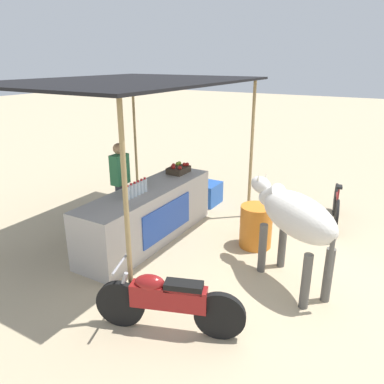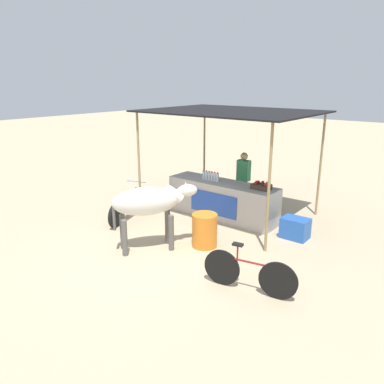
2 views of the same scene
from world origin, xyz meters
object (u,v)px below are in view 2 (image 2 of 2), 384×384
(motorcycle_parked, at_px, (128,203))
(cow, at_px, (149,203))
(bicycle_leaning, at_px, (249,273))
(water_barrel, at_px, (205,230))
(vendor_behind_counter, at_px, (243,181))
(cooler_box, at_px, (295,228))
(fruit_crate, at_px, (261,186))
(stall_counter, at_px, (222,200))

(motorcycle_parked, bearing_deg, cow, -28.44)
(bicycle_leaning, bearing_deg, water_barrel, 149.11)
(water_barrel, distance_m, motorcycle_parked, 2.58)
(cow, xyz_separation_m, bicycle_leaning, (2.52, -0.17, -0.68))
(cow, distance_m, motorcycle_parked, 2.07)
(vendor_behind_counter, relative_size, cooler_box, 2.75)
(fruit_crate, bearing_deg, stall_counter, -177.10)
(vendor_behind_counter, height_order, cow, vendor_behind_counter)
(fruit_crate, distance_m, vendor_behind_counter, 1.17)
(cooler_box, height_order, motorcycle_parked, motorcycle_parked)
(bicycle_leaning, bearing_deg, stall_counter, 131.27)
(stall_counter, height_order, fruit_crate, fruit_crate)
(vendor_behind_counter, bearing_deg, water_barrel, -77.55)
(cow, bearing_deg, vendor_behind_counter, 85.14)
(water_barrel, distance_m, bicycle_leaning, 1.97)
(stall_counter, distance_m, fruit_crate, 1.23)
(water_barrel, bearing_deg, vendor_behind_counter, 102.45)
(cooler_box, bearing_deg, cow, -131.59)
(vendor_behind_counter, xyz_separation_m, water_barrel, (0.55, -2.49, -0.48))
(stall_counter, height_order, bicycle_leaning, stall_counter)
(cooler_box, distance_m, water_barrel, 2.14)
(cow, bearing_deg, fruit_crate, 65.38)
(stall_counter, height_order, water_barrel, stall_counter)
(water_barrel, distance_m, cow, 1.35)
(stall_counter, height_order, motorcycle_parked, stall_counter)
(fruit_crate, distance_m, cow, 2.90)
(cooler_box, bearing_deg, vendor_behind_counter, 156.09)
(vendor_behind_counter, bearing_deg, stall_counter, -103.06)
(vendor_behind_counter, xyz_separation_m, cooler_box, (1.92, -0.85, -0.61))
(water_barrel, relative_size, cow, 0.44)
(fruit_crate, distance_m, bicycle_leaning, 3.17)
(cooler_box, bearing_deg, fruit_crate, 171.27)
(cow, height_order, motorcycle_parked, cow)
(fruit_crate, xyz_separation_m, bicycle_leaning, (1.31, -2.81, -0.69))
(stall_counter, relative_size, bicycle_leaning, 1.83)
(fruit_crate, bearing_deg, bicycle_leaning, -64.89)
(stall_counter, distance_m, vendor_behind_counter, 0.86)
(cow, height_order, bicycle_leaning, cow)
(cow, distance_m, bicycle_leaning, 2.62)
(stall_counter, relative_size, vendor_behind_counter, 1.82)
(cow, bearing_deg, water_barrel, 45.12)
(water_barrel, bearing_deg, fruit_crate, 78.26)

